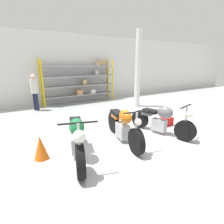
# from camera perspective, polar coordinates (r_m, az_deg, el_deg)

# --- Properties ---
(ground_plane) EXTENTS (30.00, 30.00, 0.00)m
(ground_plane) POSITION_cam_1_polar(r_m,az_deg,el_deg) (5.10, 2.36, -8.64)
(ground_plane) COLOR #B2B7B7
(back_wall) EXTENTS (30.00, 0.08, 3.60)m
(back_wall) POSITION_cam_1_polar(r_m,az_deg,el_deg) (9.85, -16.45, 13.30)
(back_wall) COLOR silver
(back_wall) RESTS_ON ground_plane
(shelving_rack) EXTENTS (3.99, 0.63, 2.31)m
(shelving_rack) POSITION_cam_1_polar(r_m,az_deg,el_deg) (9.84, -9.99, 10.07)
(shelving_rack) COLOR yellow
(shelving_rack) RESTS_ON ground_plane
(support_pillar) EXTENTS (0.28, 0.28, 3.60)m
(support_pillar) POSITION_cam_1_polar(r_m,az_deg,el_deg) (8.70, 8.48, 13.53)
(support_pillar) COLOR silver
(support_pillar) RESTS_ON ground_plane
(motorcycle_green) EXTENTS (0.94, 2.16, 1.09)m
(motorcycle_green) POSITION_cam_1_polar(r_m,az_deg,el_deg) (4.05, -11.30, -8.22)
(motorcycle_green) COLOR black
(motorcycle_green) RESTS_ON ground_plane
(motorcycle_orange) EXTENTS (0.73, 2.14, 1.04)m
(motorcycle_orange) POSITION_cam_1_polar(r_m,az_deg,el_deg) (4.80, 3.69, -4.39)
(motorcycle_orange) COLOR black
(motorcycle_orange) RESTS_ON ground_plane
(motorcycle_grey) EXTENTS (0.82, 2.07, 1.01)m
(motorcycle_grey) POSITION_cam_1_polar(r_m,az_deg,el_deg) (5.48, 15.82, -2.41)
(motorcycle_grey) COLOR black
(motorcycle_grey) RESTS_ON ground_plane
(person_browsing) EXTENTS (0.43, 0.43, 1.63)m
(person_browsing) POSITION_cam_1_polar(r_m,az_deg,el_deg) (8.61, -23.98, 6.70)
(person_browsing) COLOR #1E2338
(person_browsing) RESTS_ON ground_plane
(toolbox) EXTENTS (0.44, 0.26, 0.28)m
(toolbox) POSITION_cam_1_polar(r_m,az_deg,el_deg) (6.38, 17.32, -2.96)
(toolbox) COLOR red
(toolbox) RESTS_ON ground_plane
(traffic_cone) EXTENTS (0.32, 0.32, 0.55)m
(traffic_cone) POSITION_cam_1_polar(r_m,az_deg,el_deg) (4.30, -22.27, -10.70)
(traffic_cone) COLOR orange
(traffic_cone) RESTS_ON ground_plane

